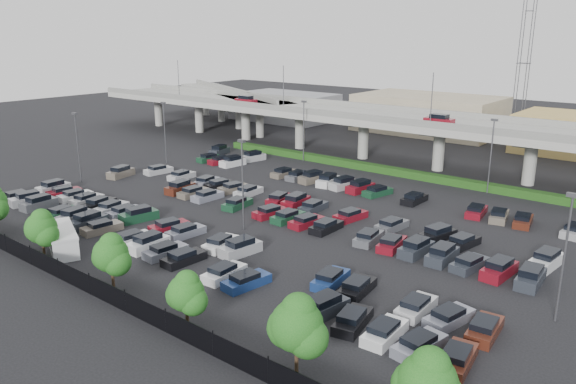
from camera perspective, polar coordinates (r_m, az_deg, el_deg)
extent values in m
plane|color=black|center=(69.32, 0.02, -2.08)|extent=(280.00, 280.00, 0.00)
cube|color=gray|center=(94.06, 12.45, 6.92)|extent=(150.00, 13.00, 1.10)
cube|color=slate|center=(88.41, 10.65, 7.15)|extent=(150.00, 0.50, 1.00)
cube|color=slate|center=(99.49, 14.14, 7.91)|extent=(150.00, 0.50, 1.00)
cylinder|color=gray|center=(136.31, -13.02, 7.97)|extent=(1.80, 1.80, 6.70)
cube|color=slate|center=(135.92, -13.11, 9.29)|extent=(2.60, 9.75, 0.50)
cylinder|color=gray|center=(125.69, -9.02, 7.53)|extent=(1.80, 1.80, 6.70)
cube|color=slate|center=(125.27, -9.08, 8.95)|extent=(2.60, 9.75, 0.50)
cylinder|color=gray|center=(115.78, -4.31, 6.96)|extent=(1.80, 1.80, 6.70)
cube|color=slate|center=(115.33, -4.34, 8.51)|extent=(2.60, 9.75, 0.50)
cylinder|color=gray|center=(106.80, 1.21, 6.23)|extent=(1.80, 1.80, 6.70)
cube|color=slate|center=(106.31, 1.22, 7.91)|extent=(2.60, 9.75, 0.50)
cylinder|color=gray|center=(99.00, 7.66, 5.31)|extent=(1.80, 1.80, 6.70)
cube|color=slate|center=(98.46, 7.73, 7.11)|extent=(2.60, 9.75, 0.50)
cylinder|color=gray|center=(92.66, 15.07, 4.16)|extent=(1.80, 1.80, 6.70)
cube|color=slate|center=(92.09, 15.21, 6.08)|extent=(2.60, 9.75, 0.50)
cylinder|color=gray|center=(88.11, 23.37, 2.79)|extent=(1.80, 1.80, 6.70)
cube|color=slate|center=(87.51, 23.60, 4.79)|extent=(2.60, 9.75, 0.50)
cube|color=maroon|center=(110.89, -4.29, 9.16)|extent=(4.40, 1.82, 1.05)
cube|color=black|center=(110.80, -4.30, 9.58)|extent=(2.60, 1.60, 0.65)
cube|color=maroon|center=(88.69, 15.09, 6.92)|extent=(4.40, 1.82, 1.05)
cube|color=black|center=(88.57, 15.13, 7.44)|extent=(2.60, 1.60, 0.65)
cylinder|color=#46464B|center=(119.99, -11.06, 11.10)|extent=(0.14, 0.14, 8.00)
cylinder|color=#46464B|center=(100.32, -0.47, 10.47)|extent=(0.14, 0.14, 8.00)
cylinder|color=#46464B|center=(85.43, 14.39, 8.99)|extent=(0.14, 0.14, 8.00)
cube|color=gray|center=(133.45, -5.84, 9.82)|extent=(50.93, 30.13, 1.10)
cube|color=slate|center=(133.34, -5.86, 10.27)|extent=(47.34, 22.43, 1.00)
cylinder|color=gray|center=(151.74, -8.34, 9.00)|extent=(1.60, 1.60, 6.70)
cylinder|color=gray|center=(140.45, -6.81, 8.50)|extent=(1.60, 1.60, 6.70)
cylinder|color=gray|center=(129.29, -5.01, 7.90)|extent=(1.60, 1.60, 6.70)
cylinder|color=gray|center=(118.29, -2.89, 7.18)|extent=(1.60, 1.60, 6.70)
cube|color=#183B11|center=(89.26, 10.16, 2.18)|extent=(66.00, 1.60, 1.10)
cube|color=black|center=(51.78, -20.08, -8.53)|extent=(70.00, 0.06, 1.80)
cylinder|color=black|center=(63.50, -26.73, -4.65)|extent=(0.10, 0.10, 2.00)
cylinder|color=black|center=(59.19, -24.67, -5.84)|extent=(0.10, 0.10, 2.00)
cylinder|color=black|center=(54.99, -22.29, -7.20)|extent=(0.10, 0.10, 2.00)
cylinder|color=black|center=(50.95, -19.49, -8.76)|extent=(0.10, 0.10, 2.00)
cylinder|color=black|center=(47.08, -16.20, -10.56)|extent=(0.10, 0.10, 2.00)
cylinder|color=black|center=(43.45, -12.29, -12.63)|extent=(0.10, 0.10, 2.00)
cylinder|color=black|center=(40.11, -7.62, -14.99)|extent=(0.10, 0.10, 2.00)
cylinder|color=black|center=(37.15, -2.02, -17.62)|extent=(0.10, 0.10, 2.00)
cylinder|color=#332316|center=(59.73, -23.54, -5.53)|extent=(0.26, 0.26, 1.96)
sphere|color=#175416|center=(58.95, -23.80, -3.36)|extent=(3.04, 3.04, 3.04)
sphere|color=#175416|center=(58.56, -23.33, -4.00)|extent=(2.39, 2.39, 2.39)
sphere|color=#175416|center=(59.53, -24.10, -3.55)|extent=(2.39, 2.39, 2.39)
sphere|color=#175416|center=(58.70, -23.77, -2.54)|extent=(2.06, 2.06, 2.06)
cylinder|color=#332316|center=(50.93, -17.34, -8.58)|extent=(0.26, 0.26, 1.97)
sphere|color=#175416|center=(50.00, -17.57, -6.07)|extent=(3.07, 3.07, 3.07)
sphere|color=#175416|center=(49.70, -16.96, -6.84)|extent=(2.41, 2.41, 2.41)
sphere|color=#175416|center=(50.56, -18.00, -6.26)|extent=(2.41, 2.41, 2.41)
sphere|color=#175416|center=(49.72, -17.51, -5.11)|extent=(2.08, 2.08, 2.08)
cylinder|color=#332316|center=(43.46, -10.19, -12.65)|extent=(0.26, 0.26, 1.80)
sphere|color=#175416|center=(42.46, -10.34, -10.05)|extent=(2.79, 2.79, 2.79)
sphere|color=#175416|center=(42.29, -9.61, -10.88)|extent=(2.19, 2.19, 2.19)
sphere|color=#175416|center=(42.92, -10.89, -10.23)|extent=(2.19, 2.19, 2.19)
sphere|color=#175416|center=(42.16, -10.23, -9.04)|extent=(1.89, 1.89, 1.89)
cylinder|color=#332316|center=(37.60, 0.87, -16.96)|extent=(0.26, 0.26, 2.21)
sphere|color=#175416|center=(36.20, 0.89, -13.38)|extent=(3.43, 3.43, 3.43)
sphere|color=#175416|center=(36.16, 2.01, -14.55)|extent=(2.70, 2.70, 2.70)
sphere|color=#175416|center=(36.69, -0.05, -13.61)|extent=(2.70, 2.70, 2.70)
sphere|color=#175416|center=(35.79, 1.07, -11.96)|extent=(2.33, 2.33, 2.33)
sphere|color=#175416|center=(32.14, 13.97, -18.36)|extent=(3.32, 3.32, 3.32)
sphere|color=#175416|center=(31.70, 14.26, -16.86)|extent=(2.25, 2.25, 2.25)
cube|color=silver|center=(61.72, -21.98, -4.60)|extent=(7.54, 5.04, 2.09)
cube|color=black|center=(61.56, -22.02, -4.16)|extent=(6.65, 4.70, 0.95)
cube|color=silver|center=(61.34, -22.09, -3.58)|extent=(7.67, 5.17, 0.25)
cube|color=#2B3038|center=(82.22, -25.75, -0.50)|extent=(1.92, 4.44, 0.82)
cube|color=black|center=(81.98, -25.93, -0.10)|extent=(1.65, 2.33, 0.50)
cube|color=#A3A4A8|center=(79.78, -24.89, -0.78)|extent=(2.45, 4.62, 1.05)
cube|color=black|center=(79.57, -24.96, -0.21)|extent=(1.97, 2.81, 0.65)
cube|color=#525459|center=(77.39, -23.97, -1.15)|extent=(2.07, 4.50, 1.05)
cube|color=black|center=(77.17, -24.04, -0.57)|extent=(1.75, 2.69, 0.65)
cube|color=#184329|center=(72.73, -21.95, -2.07)|extent=(2.52, 4.64, 0.82)
cube|color=black|center=(72.46, -22.13, -1.63)|extent=(1.96, 2.53, 0.50)
cube|color=#525459|center=(70.39, -20.85, -2.44)|extent=(2.60, 4.66, 1.05)
cube|color=black|center=(70.15, -20.91, -1.80)|extent=(2.06, 2.85, 0.65)
cube|color=#2B3038|center=(68.11, -19.66, -2.92)|extent=(2.17, 4.53, 1.05)
cube|color=black|center=(67.86, -19.72, -2.27)|extent=(1.80, 2.72, 0.65)
cube|color=#695F52|center=(65.91, -18.38, -3.53)|extent=(2.33, 4.59, 0.82)
cube|color=black|center=(65.61, -18.58, -3.06)|extent=(1.87, 2.48, 0.50)
cube|color=white|center=(61.56, -15.57, -4.68)|extent=(2.13, 4.52, 0.82)
cube|color=black|center=(61.24, -15.76, -4.17)|extent=(1.76, 2.41, 0.50)
cube|color=white|center=(59.42, -14.01, -5.20)|extent=(1.91, 4.44, 1.05)
cube|color=black|center=(59.13, -14.07, -4.46)|extent=(1.66, 2.63, 0.65)
cube|color=gray|center=(57.41, -12.33, -5.98)|extent=(2.20, 4.54, 0.82)
cube|color=black|center=(57.07, -12.52, -5.44)|extent=(1.80, 2.43, 0.50)
cube|color=black|center=(55.43, -10.52, -6.69)|extent=(2.04, 4.49, 0.82)
cube|color=black|center=(55.07, -10.71, -6.14)|extent=(1.71, 2.38, 0.50)
cube|color=white|center=(51.66, -6.49, -8.25)|extent=(2.05, 4.49, 0.82)
cube|color=black|center=(51.28, -6.67, -7.68)|extent=(1.72, 2.38, 0.50)
cube|color=navy|center=(49.90, -4.23, -9.10)|extent=(2.43, 4.61, 0.82)
cube|color=black|center=(49.51, -4.41, -8.51)|extent=(1.91, 2.50, 0.50)
cube|color=#2B3038|center=(45.16, 3.60, -11.78)|extent=(2.47, 4.63, 1.05)
cube|color=black|center=(44.79, 3.62, -10.85)|extent=(1.98, 2.81, 0.65)
cube|color=black|center=(43.89, 6.60, -12.91)|extent=(2.66, 4.67, 0.82)
cube|color=black|center=(43.44, 6.49, -12.29)|extent=(2.03, 2.57, 0.50)
cube|color=white|center=(42.70, 9.80, -13.94)|extent=(2.02, 4.48, 0.82)
cube|color=black|center=(42.23, 9.71, -13.31)|extent=(1.71, 2.37, 0.50)
cube|color=gray|center=(41.65, 13.21, -14.98)|extent=(2.53, 4.64, 0.82)
cube|color=black|center=(41.18, 13.14, -14.34)|extent=(1.96, 2.53, 0.50)
cube|color=#4F2115|center=(40.77, 16.81, -16.01)|extent=(2.39, 4.60, 0.82)
cube|color=black|center=(40.28, 16.77, -15.37)|extent=(1.89, 2.49, 0.50)
cube|color=#BBBBBD|center=(84.31, -22.73, 0.32)|extent=(2.11, 4.51, 1.05)
cube|color=black|center=(84.11, -22.79, 0.86)|extent=(1.77, 2.70, 0.65)
cube|color=maroon|center=(81.99, -21.79, -0.08)|extent=(2.50, 4.63, 0.82)
cube|color=black|center=(81.74, -21.95, 0.31)|extent=(1.95, 2.53, 0.50)
cube|color=white|center=(79.67, -20.81, -0.43)|extent=(2.06, 4.49, 0.82)
cube|color=black|center=(79.41, -20.97, -0.02)|extent=(1.73, 2.38, 0.50)
cube|color=#BBBBBD|center=(77.37, -19.76, -0.79)|extent=(2.30, 4.58, 0.82)
cube|color=black|center=(77.11, -19.93, -0.38)|extent=(1.85, 2.46, 0.50)
cube|color=black|center=(75.11, -18.65, -1.18)|extent=(2.63, 4.67, 0.82)
cube|color=black|center=(74.84, -18.82, -0.76)|extent=(2.01, 2.57, 0.50)
cube|color=#BBBBBD|center=(72.88, -17.48, -1.60)|extent=(2.48, 4.63, 0.82)
cube|color=black|center=(72.60, -17.65, -1.16)|extent=(1.94, 2.52, 0.50)
cube|color=gray|center=(70.69, -16.23, -2.03)|extent=(1.83, 4.40, 0.82)
cube|color=black|center=(70.39, -16.40, -1.58)|extent=(1.61, 2.30, 0.50)
cube|color=#184329|center=(68.50, -14.91, -2.41)|extent=(2.63, 4.67, 1.05)
cube|color=black|center=(68.25, -14.95, -1.75)|extent=(2.07, 2.86, 0.65)
cube|color=maroon|center=(64.36, -11.97, -3.51)|extent=(2.62, 4.67, 0.82)
cube|color=black|center=(64.04, -12.14, -3.03)|extent=(2.01, 2.56, 0.50)
cube|color=gray|center=(62.35, -10.36, -4.07)|extent=(2.11, 4.51, 0.82)
cube|color=black|center=(62.02, -10.53, -3.57)|extent=(1.75, 2.40, 0.50)
cube|color=white|center=(58.52, -6.81, -5.27)|extent=(2.53, 4.64, 0.82)
cube|color=black|center=(58.17, -6.97, -4.75)|extent=(1.96, 2.54, 0.50)
cube|color=#A3A4A8|center=(56.66, -4.86, -5.82)|extent=(2.37, 4.60, 1.05)
cube|color=black|center=(56.36, -4.88, -5.05)|extent=(1.92, 2.78, 0.65)
cube|color=navy|center=(50.30, 4.37, -8.89)|extent=(2.40, 4.61, 0.82)
cube|color=black|center=(49.89, 4.25, -8.31)|extent=(1.90, 2.50, 0.50)
cube|color=black|center=(48.96, 7.05, -9.70)|extent=(2.34, 4.59, 0.82)
cube|color=black|center=(48.54, 6.95, -9.12)|extent=(1.87, 2.48, 0.50)
cube|color=#BBBBBD|center=(46.64, 12.89, -11.39)|extent=(1.93, 4.45, 0.82)
cube|color=black|center=(46.20, 12.83, -10.79)|extent=(1.66, 2.34, 0.50)
cube|color=gray|center=(45.69, 16.04, -12.24)|extent=(2.69, 4.68, 0.82)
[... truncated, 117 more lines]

